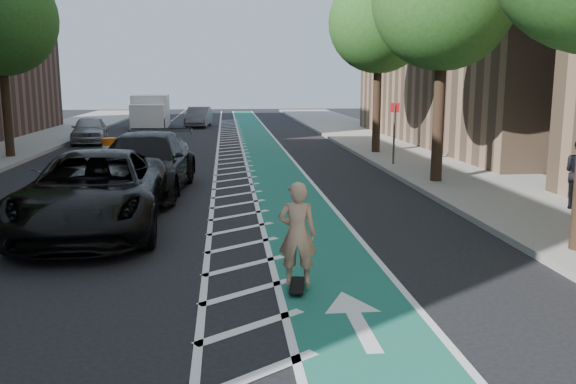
{
  "coord_description": "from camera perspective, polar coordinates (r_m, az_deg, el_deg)",
  "views": [
    {
      "loc": [
        1.2,
        -10.7,
        3.36
      ],
      "look_at": [
        2.44,
        1.41,
        1.1
      ],
      "focal_mm": 38.0,
      "sensor_mm": 36.0,
      "label": 1
    }
  ],
  "objects": [
    {
      "name": "skateboarder",
      "position": [
        9.67,
        0.88,
        -3.93
      ],
      "size": [
        0.67,
        0.5,
        1.68
      ],
      "primitive_type": "imported",
      "rotation": [
        0.0,
        0.0,
        2.98
      ],
      "color": "tan",
      "rests_on": "skateboard"
    },
    {
      "name": "barrel_b",
      "position": [
        20.63,
        -14.16,
        2.11
      ],
      "size": [
        0.72,
        0.72,
        0.98
      ],
      "color": "#FF590D",
      "rests_on": "ground"
    },
    {
      "name": "barrel_c",
      "position": [
        25.79,
        -16.3,
        3.68
      ],
      "size": [
        0.75,
        0.75,
        1.02
      ],
      "color": "#D5540B",
      "rests_on": "ground"
    },
    {
      "name": "barrel_a",
      "position": [
        16.57,
        -18.78,
        -0.11
      ],
      "size": [
        0.73,
        0.73,
        0.99
      ],
      "color": "orange",
      "rests_on": "ground"
    },
    {
      "name": "bike_lane",
      "position": [
        21.05,
        -0.87,
        1.34
      ],
      "size": [
        2.0,
        90.0,
        0.01
      ],
      "primitive_type": "cube",
      "color": "#1A5D47",
      "rests_on": "ground"
    },
    {
      "name": "curb_right",
      "position": [
        21.76,
        9.82,
        1.69
      ],
      "size": [
        0.12,
        90.0,
        0.16
      ],
      "primitive_type": "cube",
      "color": "gray",
      "rests_on": "ground"
    },
    {
      "name": "suv_near",
      "position": [
        14.3,
        -17.66,
        0.04
      ],
      "size": [
        3.15,
        6.46,
        1.77
      ],
      "primitive_type": "imported",
      "rotation": [
        0.0,
        0.0,
        0.03
      ],
      "color": "black",
      "rests_on": "ground"
    },
    {
      "name": "buffer_strip",
      "position": [
        20.98,
        -4.95,
        1.27
      ],
      "size": [
        1.4,
        90.0,
        0.01
      ],
      "primitive_type": "cube",
      "color": "silver",
      "rests_on": "ground"
    },
    {
      "name": "suv_far",
      "position": [
        18.53,
        -13.27,
        2.57
      ],
      "size": [
        2.95,
        6.31,
        1.78
      ],
      "primitive_type": "imported",
      "rotation": [
        0.0,
        0.0,
        -0.07
      ],
      "color": "black",
      "rests_on": "ground"
    },
    {
      "name": "sign_post",
      "position": [
        23.67,
        9.91,
        5.49
      ],
      "size": [
        0.35,
        0.08,
        2.47
      ],
      "color": "#4C4C4C",
      "rests_on": "ground"
    },
    {
      "name": "ground",
      "position": [
        11.28,
        -11.77,
        -7.04
      ],
      "size": [
        120.0,
        120.0,
        0.0
      ],
      "primitive_type": "plane",
      "color": "black",
      "rests_on": "ground"
    },
    {
      "name": "tree_r_d",
      "position": [
        27.64,
        8.51,
        15.41
      ],
      "size": [
        4.2,
        4.2,
        7.9
      ],
      "color": "#382619",
      "rests_on": "ground"
    },
    {
      "name": "car_grey",
      "position": [
        44.35,
        -8.37,
        6.96
      ],
      "size": [
        1.9,
        4.4,
        1.41
      ],
      "primitive_type": "imported",
      "rotation": [
        0.0,
        0.0,
        -0.1
      ],
      "color": "slate",
      "rests_on": "ground"
    },
    {
      "name": "box_truck",
      "position": [
        44.61,
        -12.77,
        7.26
      ],
      "size": [
        2.59,
        5.46,
        2.24
      ],
      "rotation": [
        0.0,
        0.0,
        0.03
      ],
      "color": "white",
      "rests_on": "ground"
    },
    {
      "name": "car_silver",
      "position": [
        34.18,
        -18.08,
        5.56
      ],
      "size": [
        2.19,
        4.39,
        1.44
      ],
      "primitive_type": "imported",
      "rotation": [
        0.0,
        0.0,
        0.12
      ],
      "color": "#97989C",
      "rests_on": "ground"
    },
    {
      "name": "sidewalk_right",
      "position": [
        22.55,
        15.83,
        1.73
      ],
      "size": [
        5.0,
        90.0,
        0.15
      ],
      "primitive_type": "cube",
      "color": "gray",
      "rests_on": "ground"
    },
    {
      "name": "skateboard",
      "position": [
        9.92,
        0.86,
        -8.74
      ],
      "size": [
        0.36,
        0.83,
        0.11
      ],
      "rotation": [
        0.0,
        0.0,
        -0.17
      ],
      "color": "black",
      "rests_on": "ground"
    }
  ]
}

